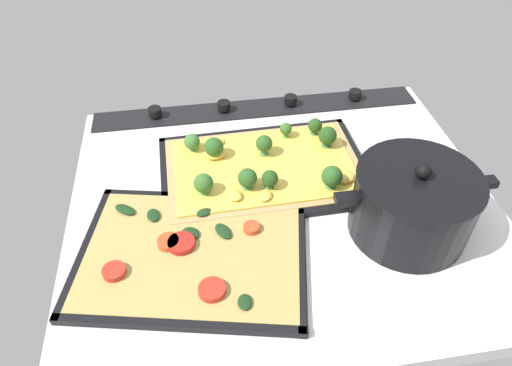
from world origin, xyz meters
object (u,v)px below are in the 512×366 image
(baking_tray_front, at_px, (264,171))
(veggie_pizza_back, at_px, (192,252))
(cooking_pot, at_px, (413,204))
(baking_tray_back, at_px, (193,255))
(broccoli_pizza, at_px, (264,165))

(baking_tray_front, bearing_deg, veggie_pizza_back, 50.81)
(baking_tray_front, distance_m, cooking_pot, 0.28)
(baking_tray_front, xyz_separation_m, baking_tray_back, (0.14, 0.18, 0.00))
(baking_tray_front, relative_size, veggie_pizza_back, 1.04)
(baking_tray_back, distance_m, veggie_pizza_back, 0.01)
(broccoli_pizza, relative_size, cooking_pot, 1.39)
(baking_tray_front, relative_size, baking_tray_back, 0.97)
(baking_tray_back, bearing_deg, cooking_pot, -179.20)
(baking_tray_front, bearing_deg, cooking_pot, 140.37)
(veggie_pizza_back, relative_size, cooking_pot, 1.43)
(cooking_pot, bearing_deg, baking_tray_back, 0.80)
(baking_tray_back, relative_size, cooking_pot, 1.54)
(broccoli_pizza, distance_m, veggie_pizza_back, 0.23)
(broccoli_pizza, height_order, baking_tray_back, broccoli_pizza)
(baking_tray_back, xyz_separation_m, veggie_pizza_back, (0.00, -0.00, 0.01))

